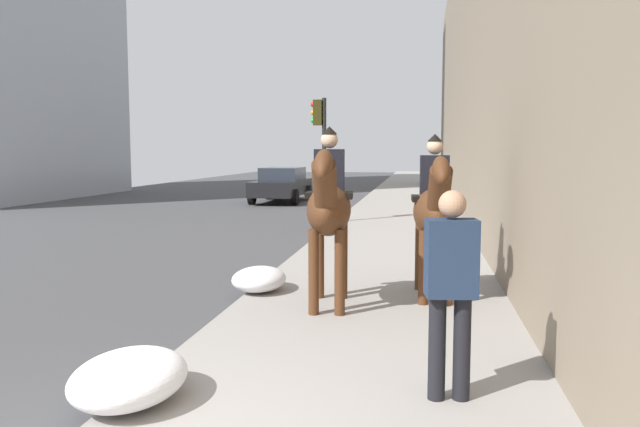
{
  "coord_description": "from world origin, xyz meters",
  "views": [
    {
      "loc": [
        -3.24,
        -2.44,
        2.13
      ],
      "look_at": [
        4.0,
        -1.27,
        1.4
      ],
      "focal_mm": 35.45,
      "sensor_mm": 36.0,
      "label": 1
    }
  ],
  "objects_px": {
    "pedestrian_greeting": "(451,281)",
    "traffic_light_near_curb": "(321,141)",
    "mounted_horse_near": "(329,207)",
    "mounted_horse_far": "(435,209)",
    "car_near_lane": "(282,184)"
  },
  "relations": [
    {
      "from": "car_near_lane",
      "to": "pedestrian_greeting",
      "type": "bearing_deg",
      "value": 16.67
    },
    {
      "from": "mounted_horse_near",
      "to": "mounted_horse_far",
      "type": "relative_size",
      "value": 1.04
    },
    {
      "from": "pedestrian_greeting",
      "to": "car_near_lane",
      "type": "bearing_deg",
      "value": 8.45
    },
    {
      "from": "pedestrian_greeting",
      "to": "car_near_lane",
      "type": "xyz_separation_m",
      "value": [
        20.64,
        5.99,
        -0.34
      ]
    },
    {
      "from": "car_near_lane",
      "to": "traffic_light_near_curb",
      "type": "relative_size",
      "value": 1.26
    },
    {
      "from": "pedestrian_greeting",
      "to": "traffic_light_near_curb",
      "type": "height_order",
      "value": "traffic_light_near_curb"
    },
    {
      "from": "mounted_horse_near",
      "to": "car_near_lane",
      "type": "height_order",
      "value": "mounted_horse_near"
    },
    {
      "from": "car_near_lane",
      "to": "traffic_light_near_curb",
      "type": "distance_m",
      "value": 8.93
    },
    {
      "from": "mounted_horse_far",
      "to": "traffic_light_near_curb",
      "type": "distance_m",
      "value": 9.36
    },
    {
      "from": "car_near_lane",
      "to": "traffic_light_near_curb",
      "type": "height_order",
      "value": "traffic_light_near_curb"
    },
    {
      "from": "pedestrian_greeting",
      "to": "traffic_light_near_curb",
      "type": "relative_size",
      "value": 0.47
    },
    {
      "from": "mounted_horse_far",
      "to": "car_near_lane",
      "type": "xyz_separation_m",
      "value": [
        17.07,
        5.93,
        -0.59
      ]
    },
    {
      "from": "pedestrian_greeting",
      "to": "traffic_light_near_curb",
      "type": "bearing_deg",
      "value": 5.98
    },
    {
      "from": "mounted_horse_near",
      "to": "traffic_light_near_curb",
      "type": "height_order",
      "value": "traffic_light_near_curb"
    },
    {
      "from": "car_near_lane",
      "to": "traffic_light_near_curb",
      "type": "bearing_deg",
      "value": 20.26
    }
  ]
}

